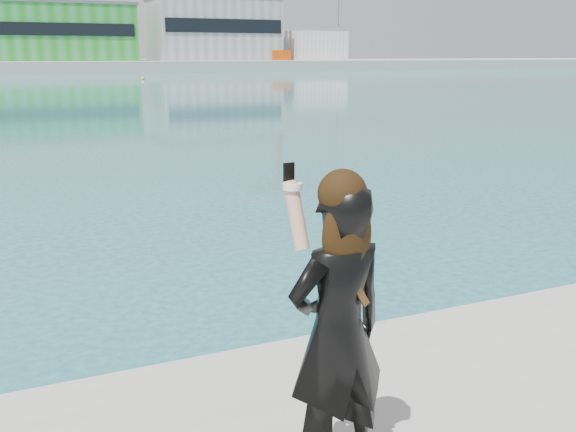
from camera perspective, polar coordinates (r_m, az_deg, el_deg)
far_quay at (r=133.83m, az=-23.77°, el=12.07°), size 320.00×40.00×2.00m
warehouse_green at (r=132.21m, az=-20.45°, el=15.08°), size 30.60×16.36×10.50m
warehouse_grey_right at (r=138.39m, az=-6.65°, el=16.19°), size 25.50×15.35×12.50m
ancillary_shed at (r=144.71m, az=2.26°, el=14.89°), size 12.00×10.00×6.00m
flagpole_right at (r=127.14m, az=-13.63°, el=15.30°), size 1.28×0.16×8.00m
buoy_near at (r=88.47m, az=-12.78°, el=11.75°), size 0.50×0.50×0.50m
woman at (r=3.74m, az=4.45°, el=-9.61°), size 0.69×0.50×1.88m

